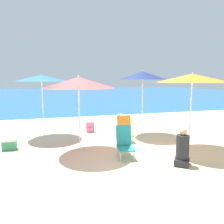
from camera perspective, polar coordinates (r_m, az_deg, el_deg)
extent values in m
plane|color=beige|center=(6.16, -4.07, -10.82)|extent=(60.00, 60.00, 0.00)
cube|color=#23669E|center=(31.93, -13.98, 4.65)|extent=(60.00, 40.00, 0.01)
cylinder|color=white|center=(6.16, -8.49, -2.21)|extent=(0.04, 0.04, 1.80)
cone|color=red|center=(6.05, -8.71, 7.59)|extent=(1.95, 1.95, 0.29)
sphere|color=white|center=(6.05, -8.75, 9.16)|extent=(0.04, 0.04, 0.04)
cylinder|color=white|center=(8.08, -17.58, 0.65)|extent=(0.04, 0.04, 1.97)
cone|color=blue|center=(8.01, -17.94, 8.44)|extent=(1.79, 1.79, 0.22)
sphere|color=white|center=(8.02, -17.98, 9.37)|extent=(0.04, 0.04, 0.04)
cylinder|color=white|center=(6.65, 19.74, -1.17)|extent=(0.04, 0.04, 1.95)
cone|color=orange|center=(6.56, 20.23, 8.32)|extent=(2.00, 2.00, 0.24)
sphere|color=white|center=(6.56, 20.30, 9.54)|extent=(0.04, 0.04, 0.04)
cylinder|color=white|center=(8.04, 7.90, 1.15)|extent=(0.04, 0.04, 2.03)
cone|color=navy|center=(7.97, 8.07, 9.43)|extent=(1.70, 1.70, 0.28)
sphere|color=white|center=(7.97, 8.10, 10.58)|extent=(0.04, 0.04, 0.04)
cylinder|color=silver|center=(6.97, 2.47, -7.50)|extent=(0.02, 0.02, 0.23)
cylinder|color=silver|center=(7.08, 5.62, -7.29)|extent=(0.02, 0.02, 0.23)
cylinder|color=silver|center=(7.36, 1.68, -6.63)|extent=(0.02, 0.02, 0.23)
cylinder|color=silver|center=(7.46, 4.68, -6.45)|extent=(0.02, 0.02, 0.23)
cube|color=orange|center=(7.18, 3.62, -5.94)|extent=(0.50, 0.52, 0.04)
cube|color=orange|center=(7.34, 3.15, -3.16)|extent=(0.48, 0.24, 0.56)
cylinder|color=silver|center=(5.55, 2.26, -11.65)|extent=(0.02, 0.02, 0.25)
cylinder|color=silver|center=(5.62, 5.79, -11.41)|extent=(0.02, 0.02, 0.25)
cylinder|color=silver|center=(5.95, 1.44, -10.23)|extent=(0.02, 0.02, 0.25)
cylinder|color=silver|center=(6.02, 4.73, -10.03)|extent=(0.02, 0.02, 0.25)
cube|color=teal|center=(5.74, 3.56, -9.46)|extent=(0.47, 0.56, 0.04)
cube|color=teal|center=(5.89, 3.05, -6.03)|extent=(0.43, 0.23, 0.53)
cube|color=#262628|center=(5.63, 17.77, -12.27)|extent=(0.51, 0.52, 0.16)
cylinder|color=#262628|center=(5.51, 17.95, -8.69)|extent=(0.31, 0.31, 0.58)
sphere|color=tan|center=(5.41, 18.13, -4.88)|extent=(0.18, 0.18, 0.18)
cube|color=pink|center=(8.55, -5.76, -3.94)|extent=(0.30, 0.19, 0.40)
cube|color=pink|center=(8.46, -5.62, -4.62)|extent=(0.21, 0.03, 0.18)
cube|color=#338C59|center=(7.10, -25.24, -7.87)|extent=(0.38, 0.27, 0.27)
cube|color=white|center=(7.06, -25.32, -6.58)|extent=(0.39, 0.27, 0.07)
cylinder|color=gold|center=(11.76, 1.71, -1.27)|extent=(0.01, 0.01, 0.07)
cylinder|color=gold|center=(11.77, 1.94, -1.25)|extent=(0.01, 0.01, 0.07)
ellipsoid|color=white|center=(11.75, 1.83, -0.78)|extent=(0.26, 0.11, 0.13)
sphere|color=white|center=(11.77, 2.31, -0.48)|extent=(0.07, 0.07, 0.07)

